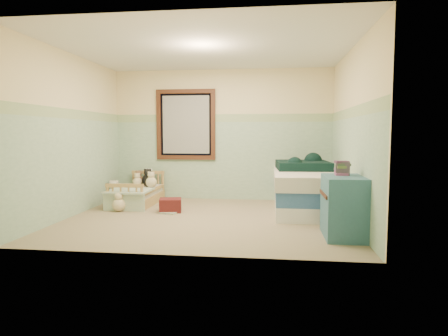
# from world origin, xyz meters

# --- Properties ---
(floor) EXTENTS (4.20, 3.60, 0.02)m
(floor) POSITION_xyz_m (0.00, 0.00, -0.01)
(floor) COLOR gray
(floor) RESTS_ON ground
(ceiling) EXTENTS (4.20, 3.60, 0.02)m
(ceiling) POSITION_xyz_m (0.00, 0.00, 2.51)
(ceiling) COLOR silver
(ceiling) RESTS_ON wall_back
(wall_back) EXTENTS (4.20, 0.04, 2.50)m
(wall_back) POSITION_xyz_m (0.00, 1.80, 1.25)
(wall_back) COLOR beige
(wall_back) RESTS_ON floor
(wall_front) EXTENTS (4.20, 0.04, 2.50)m
(wall_front) POSITION_xyz_m (0.00, -1.80, 1.25)
(wall_front) COLOR beige
(wall_front) RESTS_ON floor
(wall_left) EXTENTS (0.04, 3.60, 2.50)m
(wall_left) POSITION_xyz_m (-2.10, 0.00, 1.25)
(wall_left) COLOR beige
(wall_left) RESTS_ON floor
(wall_right) EXTENTS (0.04, 3.60, 2.50)m
(wall_right) POSITION_xyz_m (2.10, 0.00, 1.25)
(wall_right) COLOR beige
(wall_right) RESTS_ON floor
(wainscot_mint) EXTENTS (4.20, 0.01, 1.50)m
(wainscot_mint) POSITION_xyz_m (0.00, 1.79, 0.75)
(wainscot_mint) COLOR #84A98F
(wainscot_mint) RESTS_ON floor
(border_strip) EXTENTS (4.20, 0.01, 0.15)m
(border_strip) POSITION_xyz_m (0.00, 1.79, 1.57)
(border_strip) COLOR #4B804B
(border_strip) RESTS_ON wall_back
(window_frame) EXTENTS (1.16, 0.06, 1.36)m
(window_frame) POSITION_xyz_m (-0.70, 1.76, 1.45)
(window_frame) COLOR #381A12
(window_frame) RESTS_ON wall_back
(window_blinds) EXTENTS (0.92, 0.01, 1.12)m
(window_blinds) POSITION_xyz_m (-0.70, 1.77, 1.45)
(window_blinds) COLOR #B4B4B1
(window_blinds) RESTS_ON window_frame
(toddler_bed_frame) EXTENTS (0.65, 1.30, 0.17)m
(toddler_bed_frame) POSITION_xyz_m (-1.44, 1.05, 0.08)
(toddler_bed_frame) COLOR #9E773F
(toddler_bed_frame) RESTS_ON floor
(toddler_mattress) EXTENTS (0.59, 1.24, 0.12)m
(toddler_mattress) POSITION_xyz_m (-1.44, 1.05, 0.23)
(toddler_mattress) COLOR silver
(toddler_mattress) RESTS_ON toddler_bed_frame
(patchwork_quilt) EXTENTS (0.71, 0.65, 0.03)m
(patchwork_quilt) POSITION_xyz_m (-1.44, 0.65, 0.30)
(patchwork_quilt) COLOR #7DAEC5
(patchwork_quilt) RESTS_ON toddler_mattress
(plush_bed_brown) EXTENTS (0.19, 0.19, 0.19)m
(plush_bed_brown) POSITION_xyz_m (-1.59, 1.55, 0.38)
(plush_bed_brown) COLOR brown
(plush_bed_brown) RESTS_ON toddler_mattress
(plush_bed_white) EXTENTS (0.22, 0.22, 0.22)m
(plush_bed_white) POSITION_xyz_m (-1.39, 1.55, 0.39)
(plush_bed_white) COLOR white
(plush_bed_white) RESTS_ON toddler_mattress
(plush_bed_tan) EXTENTS (0.17, 0.17, 0.17)m
(plush_bed_tan) POSITION_xyz_m (-1.54, 1.33, 0.37)
(plush_bed_tan) COLOR beige
(plush_bed_tan) RESTS_ON toddler_mattress
(plush_bed_dark) EXTENTS (0.20, 0.20, 0.20)m
(plush_bed_dark) POSITION_xyz_m (-1.31, 1.33, 0.39)
(plush_bed_dark) COLOR black
(plush_bed_dark) RESTS_ON toddler_mattress
(plush_floor_cream) EXTENTS (0.28, 0.28, 0.28)m
(plush_floor_cream) POSITION_xyz_m (-1.95, 1.19, 0.14)
(plush_floor_cream) COLOR beige
(plush_floor_cream) RESTS_ON floor
(plush_floor_tan) EXTENTS (0.22, 0.22, 0.22)m
(plush_floor_tan) POSITION_xyz_m (-1.52, 0.36, 0.11)
(plush_floor_tan) COLOR beige
(plush_floor_tan) RESTS_ON floor
(twin_bed_frame) EXTENTS (1.03, 2.06, 0.22)m
(twin_bed_frame) POSITION_xyz_m (1.55, 0.82, 0.11)
(twin_bed_frame) COLOR white
(twin_bed_frame) RESTS_ON floor
(twin_boxspring) EXTENTS (1.03, 2.06, 0.22)m
(twin_boxspring) POSITION_xyz_m (1.55, 0.82, 0.33)
(twin_boxspring) COLOR #1F5285
(twin_boxspring) RESTS_ON twin_bed_frame
(twin_mattress) EXTENTS (1.07, 2.10, 0.22)m
(twin_mattress) POSITION_xyz_m (1.55, 0.82, 0.55)
(twin_mattress) COLOR silver
(twin_mattress) RESTS_ON twin_boxspring
(teal_blanket) EXTENTS (0.93, 0.98, 0.14)m
(teal_blanket) POSITION_xyz_m (1.50, 1.12, 0.73)
(teal_blanket) COLOR black
(teal_blanket) RESTS_ON twin_mattress
(dresser) EXTENTS (0.47, 0.75, 0.75)m
(dresser) POSITION_xyz_m (1.85, -0.82, 0.38)
(dresser) COLOR #365E74
(dresser) RESTS_ON floor
(book_stack) EXTENTS (0.18, 0.15, 0.17)m
(book_stack) POSITION_xyz_m (1.85, -0.70, 0.84)
(book_stack) COLOR brown
(book_stack) RESTS_ON dresser
(red_pillow) EXTENTS (0.41, 0.37, 0.22)m
(red_pillow) POSITION_xyz_m (-0.67, 0.43, 0.11)
(red_pillow) COLOR maroon
(red_pillow) RESTS_ON floor
(floor_book) EXTENTS (0.30, 0.25, 0.02)m
(floor_book) POSITION_xyz_m (-0.66, 0.30, 0.01)
(floor_book) COLOR yellow
(floor_book) RESTS_ON floor
(extra_plush_0) EXTENTS (0.22, 0.22, 0.22)m
(extra_plush_0) POSITION_xyz_m (-1.39, 1.47, 0.40)
(extra_plush_0) COLOR black
(extra_plush_0) RESTS_ON toddler_mattress
(extra_plush_1) EXTENTS (0.20, 0.20, 0.20)m
(extra_plush_1) POSITION_xyz_m (-1.23, 1.19, 0.39)
(extra_plush_1) COLOR beige
(extra_plush_1) RESTS_ON toddler_mattress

